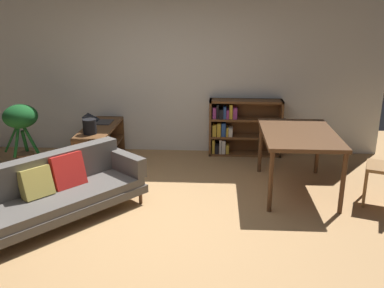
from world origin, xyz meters
TOP-DOWN VIEW (x-y plane):
  - ground_plane at (0.00, 0.00)m, footprint 8.16×8.16m
  - back_wall_panel at (0.00, 2.70)m, footprint 6.80×0.10m
  - fabric_couch at (-1.08, 0.12)m, footprint 1.85×1.99m
  - media_console at (-1.04, 1.92)m, footprint 0.46×1.32m
  - open_laptop at (-1.11, 2.17)m, footprint 0.43×0.31m
  - desk_speaker at (-1.08, 1.55)m, footprint 0.19×0.19m
  - potted_floor_plant at (-2.16, 1.72)m, footprint 0.59×0.50m
  - dining_table at (1.80, 1.09)m, footprint 0.93×1.40m
  - bookshelf at (1.12, 2.53)m, footprint 1.18×0.28m

SIDE VIEW (x-z plane):
  - ground_plane at x=0.00m, z-range 0.00..0.00m
  - media_console at x=-1.04m, z-range 0.00..0.59m
  - fabric_couch at x=-1.08m, z-range 0.00..0.72m
  - bookshelf at x=1.12m, z-range 0.00..0.92m
  - open_laptop at x=-1.11m, z-range 0.57..0.69m
  - potted_floor_plant at x=-2.16m, z-range 0.20..1.17m
  - desk_speaker at x=-1.08m, z-range 0.60..0.81m
  - dining_table at x=1.80m, z-range 0.33..1.13m
  - back_wall_panel at x=0.00m, z-range 0.00..2.70m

